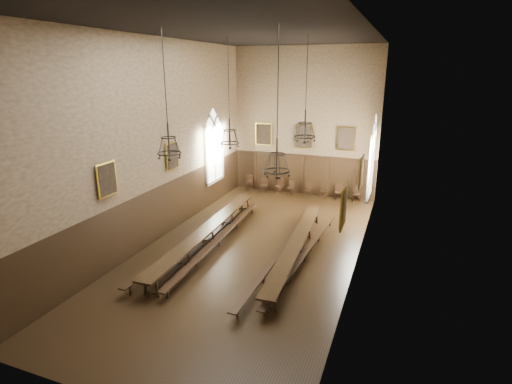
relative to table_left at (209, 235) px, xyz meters
The scene contains 34 objects.
floor 2.09m from the table_left, ahead, with size 9.00×18.00×0.02m, color black.
ceiling 8.84m from the table_left, ahead, with size 9.00×18.00×0.02m, color black.
wall_back 10.14m from the table_left, 77.25° to the left, with size 9.00×0.02×9.00m, color #8D7857.
wall_front 10.07m from the table_left, 77.14° to the right, with size 9.00×0.02×9.00m, color #8D7857.
wall_left 4.78m from the table_left, behind, with size 0.02×18.00×9.00m, color #8D7857.
wall_right 7.73m from the table_left, ahead, with size 0.02×18.00×9.00m, color #8D7857.
wainscot_panelling 2.22m from the table_left, ahead, with size 9.00×18.00×2.50m, color black, non-canonical shape.
table_left is the anchor object (origin of this frame).
table_right 4.09m from the table_left, ahead, with size 1.19×9.31×0.72m.
bench_left_outer 0.47m from the table_left, 162.31° to the right, with size 0.61×10.34×0.47m.
bench_left_inner 0.62m from the table_left, 10.52° to the right, with size 0.67×9.80×0.44m.
bench_right_inner 3.58m from the table_left, ahead, with size 0.45×10.40×0.47m.
bench_right_outer 4.55m from the table_left, ahead, with size 0.84×9.28×0.42m.
chair_0 8.67m from the table_left, 99.44° to the left, with size 0.47×0.47×0.97m.
chair_1 8.54m from the table_left, 92.47° to the left, with size 0.43×0.43×0.88m.
chair_2 8.62m from the table_left, 85.59° to the left, with size 0.55×0.55×1.02m.
chair_3 8.64m from the table_left, 80.42° to the left, with size 0.49×0.49×0.90m.
chair_4 8.92m from the table_left, 73.41° to the left, with size 0.43×0.43×0.90m.
chair_5 9.30m from the table_left, 67.84° to the left, with size 0.44×0.44×0.93m.
chair_6 9.69m from the table_left, 62.71° to the left, with size 0.51×0.51×0.98m.
chair_7 10.20m from the table_left, 57.30° to the left, with size 0.49×0.49×0.98m.
chandelier_back_left 4.70m from the table_left, 84.73° to the left, with size 0.92×0.92×4.85m.
chandelier_back_right 6.38m from the table_left, 29.99° to the left, with size 0.95×0.95×4.37m.
chandelier_front_left 5.41m from the table_left, 89.13° to the right, with size 0.88×0.88×4.41m.
chandelier_front_right 6.32m from the table_left, 31.56° to the right, with size 0.90×0.90×4.81m.
portrait_back_0 9.53m from the table_left, 93.54° to the left, with size 1.10×0.12×1.40m.
portrait_back_1 9.73m from the table_left, 77.07° to the left, with size 1.10×0.12×1.40m.
portrait_back_2 10.58m from the table_left, 62.48° to the left, with size 1.10×0.12×1.40m.
portrait_left_0 4.17m from the table_left, 155.94° to the left, with size 0.12×1.00×1.30m.
portrait_left_1 5.31m from the table_left, 123.99° to the right, with size 0.12×1.00×1.30m.
portrait_right_0 7.30m from the table_left, ahead, with size 0.12×1.00×1.30m.
portrait_right_1 8.01m from the table_left, 28.28° to the right, with size 0.12×1.00×1.30m.
window_right 9.03m from the table_left, 40.54° to the left, with size 0.20×2.20×4.60m, color white, non-canonical shape.
window_left 6.73m from the table_left, 113.26° to the left, with size 0.20×2.20×4.60m, color white, non-canonical shape.
Camera 1 is at (5.91, -14.96, 7.62)m, focal length 28.00 mm.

